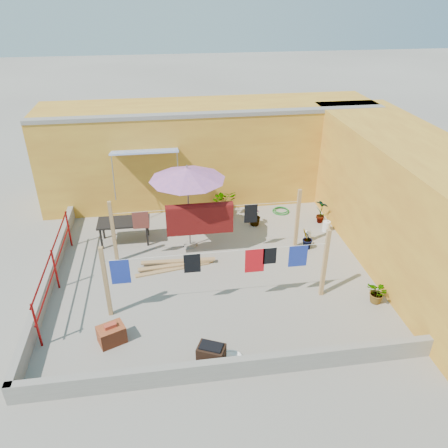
% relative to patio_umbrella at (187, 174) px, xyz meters
% --- Properties ---
extents(ground, '(80.00, 80.00, 0.00)m').
position_rel_patio_umbrella_xyz_m(ground, '(0.47, -1.30, -2.21)').
color(ground, '#9E998E').
rests_on(ground, ground).
extents(wall_back, '(11.00, 3.27, 3.21)m').
position_rel_patio_umbrella_xyz_m(wall_back, '(0.97, 3.39, -0.60)').
color(wall_back, gold).
rests_on(wall_back, ground).
extents(wall_right, '(2.40, 9.00, 3.20)m').
position_rel_patio_umbrella_xyz_m(wall_right, '(5.67, -1.30, -0.61)').
color(wall_right, gold).
rests_on(wall_right, ground).
extents(parapet_front, '(8.30, 0.16, 0.44)m').
position_rel_patio_umbrella_xyz_m(parapet_front, '(0.47, -4.88, -1.99)').
color(parapet_front, gray).
rests_on(parapet_front, ground).
extents(parapet_left, '(0.16, 7.30, 0.44)m').
position_rel_patio_umbrella_xyz_m(parapet_left, '(-3.61, -1.30, -1.99)').
color(parapet_left, gray).
rests_on(parapet_left, ground).
extents(red_railing, '(0.05, 4.20, 1.10)m').
position_rel_patio_umbrella_xyz_m(red_railing, '(-3.38, -1.50, -1.49)').
color(red_railing, maroon).
rests_on(red_railing, ground).
extents(clothesline_rig, '(5.09, 2.35, 1.80)m').
position_rel_patio_umbrella_xyz_m(clothesline_rig, '(0.30, -0.78, -1.13)').
color(clothesline_rig, tan).
rests_on(clothesline_rig, ground).
extents(patio_umbrella, '(2.49, 2.49, 2.46)m').
position_rel_patio_umbrella_xyz_m(patio_umbrella, '(0.00, 0.00, 0.00)').
color(patio_umbrella, gray).
rests_on(patio_umbrella, ground).
extents(outdoor_table, '(1.47, 0.74, 0.69)m').
position_rel_patio_umbrella_xyz_m(outdoor_table, '(-1.84, 0.49, -1.59)').
color(outdoor_table, black).
rests_on(outdoor_table, ground).
extents(brick_stack, '(0.65, 0.58, 0.47)m').
position_rel_patio_umbrella_xyz_m(brick_stack, '(-1.93, -3.60, -2.01)').
color(brick_stack, '#984023').
rests_on(brick_stack, ground).
extents(lumber_pile, '(2.14, 0.60, 0.13)m').
position_rel_patio_umbrella_xyz_m(lumber_pile, '(-0.47, -1.03, -2.15)').
color(lumber_pile, tan).
rests_on(lumber_pile, ground).
extents(brazier, '(0.63, 0.54, 0.48)m').
position_rel_patio_umbrella_xyz_m(brazier, '(0.07, -4.50, -1.98)').
color(brazier, black).
rests_on(brazier, ground).
extents(white_basin, '(0.48, 0.48, 0.08)m').
position_rel_patio_umbrella_xyz_m(white_basin, '(0.47, -4.50, -2.17)').
color(white_basin, white).
rests_on(white_basin, ground).
extents(water_jug_a, '(0.21, 0.21, 0.34)m').
position_rel_patio_umbrella_xyz_m(water_jug_a, '(3.41, -0.24, -2.06)').
color(water_jug_a, white).
rests_on(water_jug_a, ground).
extents(water_jug_b, '(0.23, 0.23, 0.37)m').
position_rel_patio_umbrella_xyz_m(water_jug_b, '(4.17, 0.25, -2.05)').
color(water_jug_b, white).
rests_on(water_jug_b, ground).
extents(green_hose, '(0.56, 0.56, 0.08)m').
position_rel_patio_umbrella_xyz_m(green_hose, '(3.14, 1.68, -2.17)').
color(green_hose, '#186F24').
rests_on(green_hose, ground).
extents(plant_back_a, '(0.88, 0.79, 0.87)m').
position_rel_patio_umbrella_xyz_m(plant_back_a, '(1.24, 1.80, -1.78)').
color(plant_back_a, '#1F5117').
rests_on(plant_back_a, ground).
extents(plant_back_b, '(0.42, 0.42, 0.65)m').
position_rel_patio_umbrella_xyz_m(plant_back_b, '(2.09, 0.93, -1.89)').
color(plant_back_b, '#1F5117').
rests_on(plant_back_b, ground).
extents(plant_right_a, '(0.49, 0.51, 0.81)m').
position_rel_patio_umbrella_xyz_m(plant_right_a, '(4.17, 0.78, -1.81)').
color(plant_right_a, '#1F5117').
rests_on(plant_right_a, ground).
extents(plant_right_b, '(0.46, 0.45, 0.65)m').
position_rel_patio_umbrella_xyz_m(plant_right_b, '(3.25, -0.65, -1.89)').
color(plant_right_b, '#1F5117').
rests_on(plant_right_b, ground).
extents(plant_right_c, '(0.61, 0.64, 0.56)m').
position_rel_patio_umbrella_xyz_m(plant_right_c, '(4.17, -3.19, -1.93)').
color(plant_right_c, '#1F5117').
rests_on(plant_right_c, ground).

